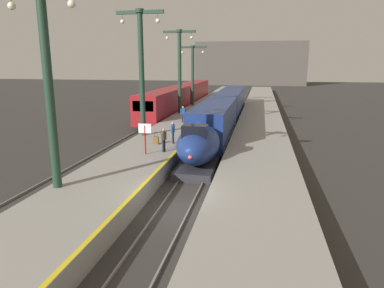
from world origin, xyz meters
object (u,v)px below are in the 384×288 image
station_column_far (180,64)px  departure_info_board (145,133)px  station_column_mid (141,63)px  rolling_suitcase (156,140)px  station_column_near (47,71)px  passenger_near_edge (173,131)px  station_column_distant (193,70)px  regional_train_adjacent (181,96)px  highspeed_train_main (223,112)px  passenger_mid_platform (164,138)px  passenger_far_waiting (183,113)px

station_column_far → departure_info_board: bearing=-83.6°
station_column_mid → rolling_suitcase: size_ratio=10.55×
station_column_near → departure_info_board: bearing=72.2°
station_column_near → passenger_near_edge: bearing=72.8°
station_column_distant → rolling_suitcase: station_column_distant is taller
regional_train_adjacent → station_column_near: station_column_near is taller
highspeed_train_main → regional_train_adjacent: size_ratio=1.02×
regional_train_adjacent → station_column_near: 38.24m
station_column_distant → passenger_mid_platform: (3.34, -27.75, -4.21)m
station_column_far → departure_info_board: 20.91m
highspeed_train_main → station_column_distant: size_ratio=4.36×
passenger_far_waiting → departure_info_board: 13.52m
station_column_near → station_column_distant: bearing=90.0°
rolling_suitcase → departure_info_board: 3.26m
highspeed_train_main → station_column_near: bearing=-104.5°
station_column_distant → passenger_mid_platform: bearing=-83.1°
station_column_mid → passenger_far_waiting: 9.10m
regional_train_adjacent → highspeed_train_main: bearing=-61.8°
highspeed_train_main → passenger_mid_platform: size_ratio=22.15×
highspeed_train_main → regional_train_adjacent: 17.14m
station_column_distant → departure_info_board: size_ratio=4.05×
highspeed_train_main → station_column_mid: size_ratio=3.61×
regional_train_adjacent → station_column_mid: (2.20, -24.54, 5.07)m
passenger_mid_platform → departure_info_board: (-1.06, -0.87, 0.52)m
station_column_near → passenger_near_edge: 12.15m
station_column_distant → rolling_suitcase: size_ratio=8.73×
passenger_mid_platform → rolling_suitcase: passenger_mid_platform is taller
passenger_far_waiting → departure_info_board: size_ratio=0.80×
passenger_near_edge → passenger_far_waiting: same height
station_column_distant → passenger_near_edge: bearing=-82.5°
station_column_far → station_column_distant: station_column_far is taller
passenger_far_waiting → station_column_far: bearing=105.7°
highspeed_train_main → departure_info_board: size_ratio=17.66×
station_column_near → rolling_suitcase: size_ratio=9.78×
highspeed_train_main → station_column_near: station_column_near is taller
passenger_far_waiting → rolling_suitcase: 10.51m
regional_train_adjacent → station_column_mid: station_column_mid is taller
passenger_far_waiting → station_column_near: bearing=-95.3°
highspeed_train_main → station_column_near: 24.04m
station_column_near → departure_info_board: size_ratio=4.53×
station_column_mid → station_column_distant: 22.39m
station_column_distant → departure_info_board: bearing=-85.5°
station_column_near → departure_info_board: station_column_near is taller
station_column_far → passenger_far_waiting: 8.64m
station_column_near → rolling_suitcase: 11.68m
station_column_far → rolling_suitcase: station_column_far is taller
station_column_distant → regional_train_adjacent: bearing=135.4°
station_column_distant → passenger_near_edge: size_ratio=5.08×
rolling_suitcase → station_column_distant: bearing=94.7°
station_column_near → station_column_far: station_column_far is taller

